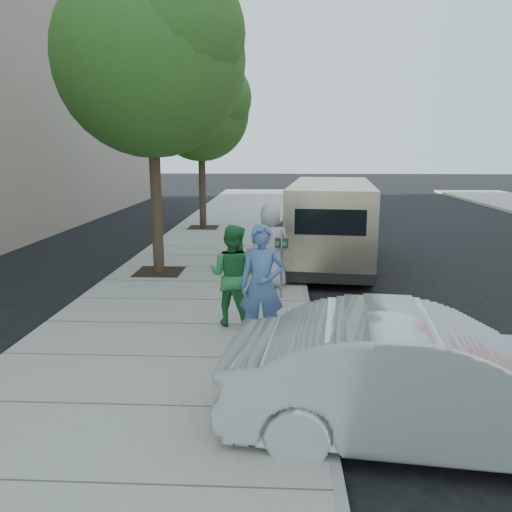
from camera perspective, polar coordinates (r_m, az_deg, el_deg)
name	(u,v)px	position (r m, az deg, el deg)	size (l,w,h in m)	color
ground	(239,307)	(10.71, -1.93, -5.82)	(120.00, 120.00, 0.00)	black
sidewalk	(193,303)	(10.81, -7.24, -5.32)	(5.00, 60.00, 0.15)	gray
curb_face	(307,304)	(10.67, 5.84, -5.52)	(0.12, 60.00, 0.16)	gray
tree_near	(152,53)	(13.13, -11.80, 21.74)	(4.62, 4.60, 7.53)	black
tree_far	(202,108)	(20.46, -6.22, 16.49)	(3.92, 3.80, 6.49)	black
parking_meter	(281,255)	(10.57, 2.92, 0.11)	(0.28, 0.15, 1.31)	gray
van	(331,222)	(14.52, 8.54, 3.91)	(2.76, 6.58, 2.38)	beige
sedan	(426,380)	(6.07, 18.86, -13.30)	(1.60, 4.59, 1.51)	silver
person_officer	(262,285)	(8.04, 0.68, -3.39)	(0.73, 0.48, 1.99)	#4A699E
person_green_shirt	(233,275)	(9.00, -2.69, -2.21)	(0.89, 0.70, 1.84)	#2B8642
person_gray_shirt	(270,246)	(11.42, 1.66, 1.16)	(0.95, 0.62, 1.95)	#B3B4B6
person_striped_polo	(293,237)	(12.83, 4.30, 2.17)	(1.10, 0.46, 1.88)	gray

